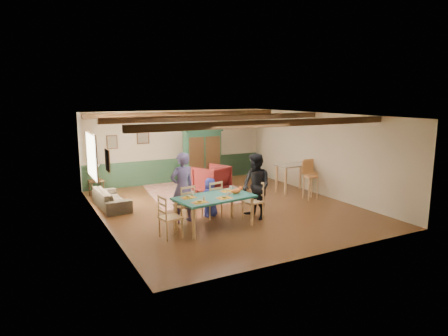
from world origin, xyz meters
name	(u,v)px	position (x,y,z in m)	size (l,w,h in m)	color
floor	(227,207)	(0.00, 0.00, 0.00)	(8.00, 8.00, 0.00)	#4C2915
wall_back	(177,147)	(0.00, 4.00, 1.35)	(7.00, 0.02, 2.70)	beige
wall_left	(102,173)	(-3.50, 0.00, 1.35)	(0.02, 8.00, 2.70)	beige
wall_right	(321,154)	(3.50, 0.00, 1.35)	(0.02, 8.00, 2.70)	beige
ceiling	(227,115)	(0.00, 0.00, 2.70)	(7.00, 8.00, 0.02)	silver
wainscot_back	(178,170)	(0.00, 3.98, 0.45)	(6.95, 0.03, 0.90)	#1F3923
ceiling_beam_front	(273,123)	(0.00, -2.30, 2.61)	(6.95, 0.16, 0.16)	black
ceiling_beam_mid	(220,118)	(0.00, 0.40, 2.61)	(6.95, 0.16, 0.16)	black
ceiling_beam_back	(186,114)	(0.00, 3.00, 2.61)	(6.95, 0.16, 0.16)	black
window_left	(91,156)	(-3.47, 1.70, 1.55)	(0.06, 1.60, 1.30)	white
picture_left_wall	(108,161)	(-3.47, -0.60, 1.75)	(0.04, 0.42, 0.52)	gray
picture_back_a	(143,136)	(-1.30, 3.97, 1.80)	(0.45, 0.04, 0.55)	gray
picture_back_b	(112,142)	(-2.40, 3.97, 1.65)	(0.38, 0.04, 0.48)	gray
dining_table	(215,212)	(-1.11, -1.47, 0.40)	(1.91, 1.06, 0.80)	#1F6357
dining_chair_far_left	(184,204)	(-1.64, -0.77, 0.50)	(0.45, 0.47, 1.01)	tan
dining_chair_far_right	(212,199)	(-0.79, -0.65, 0.50)	(0.45, 0.47, 1.01)	tan
dining_chair_end_left	(170,217)	(-2.32, -1.63, 0.50)	(0.45, 0.47, 1.01)	tan
dining_chair_end_right	(253,201)	(0.10, -1.30, 0.50)	(0.45, 0.47, 1.01)	tan
person_man	(182,188)	(-1.65, -0.68, 0.92)	(0.67, 0.44, 1.83)	#5C4F88
person_woman	(256,186)	(0.20, -1.29, 0.88)	(0.85, 0.66, 1.75)	black
person_child	(210,197)	(-0.81, -0.57, 0.53)	(0.52, 0.34, 1.07)	#262F9B
cat	(236,190)	(-0.52, -1.49, 0.89)	(0.38, 0.15, 0.19)	orange
place_setting_near_left	(200,200)	(-1.66, -1.81, 0.85)	(0.42, 0.32, 0.11)	gold
place_setting_near_center	(224,196)	(-0.97, -1.71, 0.85)	(0.42, 0.32, 0.11)	gold
place_setting_far_left	(188,196)	(-1.73, -1.28, 0.85)	(0.42, 0.32, 0.11)	gold
place_setting_far_right	(227,189)	(-0.57, -1.12, 0.85)	(0.42, 0.32, 0.11)	gold
area_rug	(197,192)	(-0.02, 2.15, 0.01)	(3.11, 3.69, 0.01)	beige
armoire	(202,156)	(0.69, 3.25, 1.03)	(1.45, 0.58, 2.05)	#143422
armchair	(212,179)	(0.41, 1.86, 0.46)	(0.99, 1.02, 0.92)	#450D10
sofa	(111,198)	(-3.01, 1.56, 0.27)	(1.86, 0.73, 0.54)	#362E22
end_table	(96,188)	(-3.15, 3.10, 0.27)	(0.44, 0.44, 0.54)	black
table_lamp	(96,173)	(-3.15, 3.10, 0.79)	(0.27, 0.27, 0.49)	tan
counter_table	(293,178)	(2.87, 0.61, 0.48)	(1.16, 0.68, 0.97)	beige
bar_stool_left	(310,180)	(2.80, -0.37, 0.60)	(0.43, 0.47, 1.20)	tan
bar_stool_right	(311,178)	(3.15, 0.03, 0.59)	(0.42, 0.46, 1.17)	tan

